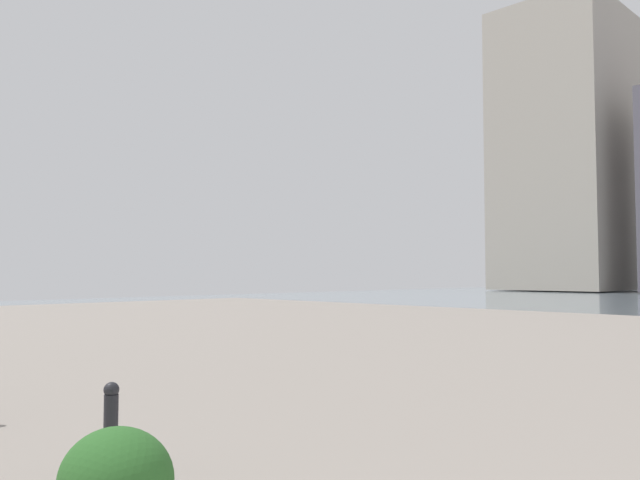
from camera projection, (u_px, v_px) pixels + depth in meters
name	position (u px, v px, depth m)	size (l,w,h in m)	color
building_annex	(568.00, 151.00, 69.54)	(11.97, 15.42, 32.55)	#B2A899
bollard_near	(111.00, 429.00, 5.30)	(0.13, 0.13, 0.81)	#232328
shrub_round	(116.00, 480.00, 4.20)	(0.82, 0.74, 0.70)	#2D6628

